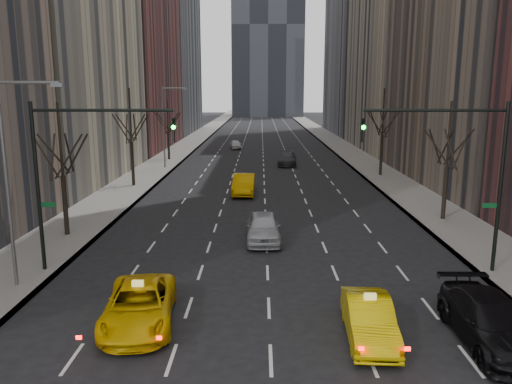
{
  "coord_description": "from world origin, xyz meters",
  "views": [
    {
      "loc": [
        -0.34,
        -10.84,
        8.59
      ],
      "look_at": [
        -0.58,
        14.35,
        3.5
      ],
      "focal_mm": 35.0,
      "sensor_mm": 36.0,
      "label": 1
    }
  ],
  "objects_px": {
    "silver_sedan_ahead": "(263,227)",
    "parked_suv_black": "(491,321)",
    "taxi_sedan": "(369,319)",
    "taxi_suv": "(139,305)"
  },
  "relations": [
    {
      "from": "silver_sedan_ahead",
      "to": "parked_suv_black",
      "type": "height_order",
      "value": "silver_sedan_ahead"
    },
    {
      "from": "taxi_sedan",
      "to": "silver_sedan_ahead",
      "type": "height_order",
      "value": "silver_sedan_ahead"
    },
    {
      "from": "taxi_suv",
      "to": "taxi_sedan",
      "type": "xyz_separation_m",
      "value": [
        8.36,
        -1.03,
        -0.02
      ]
    },
    {
      "from": "silver_sedan_ahead",
      "to": "parked_suv_black",
      "type": "bearing_deg",
      "value": -57.98
    },
    {
      "from": "taxi_suv",
      "to": "taxi_sedan",
      "type": "distance_m",
      "value": 8.42
    },
    {
      "from": "taxi_suv",
      "to": "silver_sedan_ahead",
      "type": "bearing_deg",
      "value": 59.7
    },
    {
      "from": "taxi_sedan",
      "to": "silver_sedan_ahead",
      "type": "distance_m",
      "value": 12.27
    },
    {
      "from": "parked_suv_black",
      "to": "silver_sedan_ahead",
      "type": "bearing_deg",
      "value": 123.26
    },
    {
      "from": "taxi_suv",
      "to": "silver_sedan_ahead",
      "type": "relative_size",
      "value": 1.11
    },
    {
      "from": "taxi_suv",
      "to": "taxi_sedan",
      "type": "bearing_deg",
      "value": -13.6
    }
  ]
}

